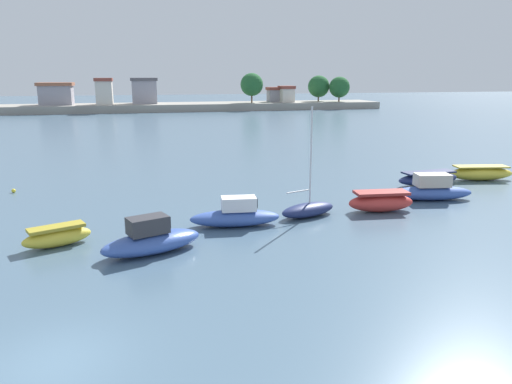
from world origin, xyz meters
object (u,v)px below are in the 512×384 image
Objects in this scene: moored_boat_7 at (432,190)px; moored_boat_9 at (480,173)px; moored_boat_4 at (236,216)px; moored_boat_5 at (308,209)px; moored_boat_6 at (381,202)px; moored_boat_2 at (57,236)px; moored_boat_8 at (428,178)px; mooring_buoy_1 at (14,191)px; moored_boat_3 at (151,240)px.

moored_boat_9 is (7.36, 4.60, -0.10)m from moored_boat_7.
moored_boat_9 is at bearing 24.54° from moored_boat_4.
moored_boat_5 is 4.68m from moored_boat_6.
moored_boat_4 is at bearing -159.67° from moored_boat_7.
moored_boat_9 is at bearing -6.88° from moored_boat_2.
moored_boat_4 is 22.30m from moored_boat_9.
moored_boat_8 is at bearing 27.94° from moored_boat_4.
moored_boat_8 is (25.17, 7.61, 0.02)m from moored_boat_2.
moored_boat_3 is at bearing -57.97° from mooring_buoy_1.
mooring_buoy_1 is at bearing 130.79° from moored_boat_5.
moored_boat_5 is 1.20× the size of moored_boat_9.
moored_boat_9 is at bearing -6.95° from mooring_buoy_1.
moored_boat_3 is 0.91× the size of moored_boat_7.
mooring_buoy_1 is at bearing -175.92° from moored_boat_9.
moored_boat_3 is at bearing -139.96° from moored_boat_4.
moored_boat_5 reaches higher than moored_boat_8.
mooring_buoy_1 is at bearing 166.50° from moored_boat_8.
moored_boat_7 is 8.68m from moored_boat_9.
moored_boat_5 is at bearing -159.40° from moored_boat_7.
moored_boat_3 reaches higher than mooring_buoy_1.
moored_boat_3 is 14.33m from moored_boat_6.
moored_boat_5 is at bearing -148.21° from moored_boat_9.
moored_boat_6 is at bearing -19.15° from moored_boat_5.
moored_boat_7 is at bearing -124.65° from moored_boat_8.
moored_boat_6 reaches higher than mooring_buoy_1.
moored_boat_3 reaches higher than moored_boat_8.
moored_boat_9 is (16.67, 6.32, 0.11)m from moored_boat_5.
moored_boat_2 is 31.28m from moored_boat_9.
moored_boat_6 is at bearing -4.37° from moored_boat_3.
moored_boat_6 is 14.60× the size of mooring_buoy_1.
mooring_buoy_1 is (-34.83, 4.25, -0.41)m from moored_boat_9.
moored_boat_4 is at bearing -39.61° from mooring_buoy_1.
moored_boat_6 reaches higher than moored_boat_8.
moored_boat_7 is 4.65m from moored_boat_8.
moored_boat_7 is at bearing -13.11° from moored_boat_2.
moored_boat_3 is 9.91m from moored_boat_5.
moored_boat_4 is 9.18m from moored_boat_6.
moored_boat_3 reaches higher than moored_boat_4.
moored_boat_9 is (5.02, 0.59, 0.05)m from moored_boat_8.
mooring_buoy_1 is at bearing 146.42° from moored_boat_4.
moored_boat_6 is 13.56m from moored_boat_9.
moored_boat_4 reaches higher than mooring_buoy_1.
moored_boat_9 is at bearing 1.74° from moored_boat_5.
moored_boat_8 is at bearing 7.16° from moored_boat_5.
moored_boat_5 is 21.01m from mooring_buoy_1.
moored_boat_7 is 1.06× the size of moored_boat_9.
moored_boat_2 is 26.29m from moored_boat_8.
moored_boat_3 is 22.89m from moored_boat_8.
moored_boat_4 reaches higher than moored_boat_2.
moored_boat_4 is 0.98× the size of moored_boat_8.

